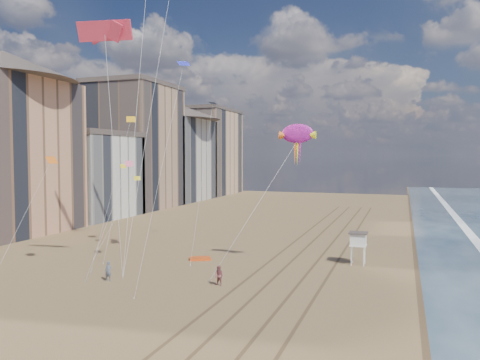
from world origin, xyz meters
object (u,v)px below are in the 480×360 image
object	(u,v)px
kite_flyer_b	(219,276)
grounded_kite	(200,259)
kite_flyer_a	(108,271)
lifeguard_stand	(358,240)
show_kite	(297,134)

from	to	relation	value
kite_flyer_b	grounded_kite	bearing A→B (deg)	137.19
grounded_kite	kite_flyer_a	world-z (taller)	kite_flyer_a
grounded_kite	kite_flyer_a	bearing A→B (deg)	-138.67
grounded_kite	kite_flyer_a	distance (m)	12.37
lifeguard_stand	show_kite	world-z (taller)	show_kite
show_kite	lifeguard_stand	bearing A→B (deg)	41.42
lifeguard_stand	kite_flyer_b	world-z (taller)	lifeguard_stand
grounded_kite	show_kite	world-z (taller)	show_kite
lifeguard_stand	kite_flyer_a	size ratio (longest dim) A/B	1.89
kite_flyer_a	kite_flyer_b	bearing A→B (deg)	2.72
kite_flyer_a	kite_flyer_b	size ratio (longest dim) A/B	1.03
show_kite	kite_flyer_b	xyz separation A→B (m)	(-5.66, -7.91, -13.52)
lifeguard_stand	kite_flyer_b	size ratio (longest dim) A/B	1.94
kite_flyer_a	kite_flyer_b	distance (m)	10.98
show_kite	kite_flyer_b	bearing A→B (deg)	-125.59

